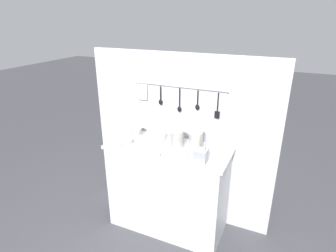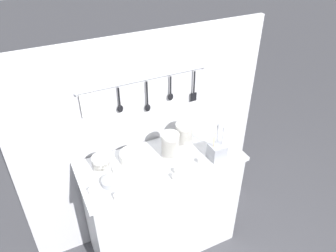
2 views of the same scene
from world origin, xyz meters
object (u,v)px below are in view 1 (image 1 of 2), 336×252
at_px(plate_stack, 155,137).
at_px(bowl_stack_tall_left, 177,138).
at_px(steel_mixing_bowl, 128,141).
at_px(cup_edge_near, 139,138).
at_px(cutlery_caddy, 201,155).
at_px(bowl_stack_nested_right, 196,138).
at_px(cup_back_left, 186,157).
at_px(cup_back_right, 115,139).
at_px(cup_mid_row, 164,153).
at_px(cup_front_right, 158,155).
at_px(cup_front_left, 119,146).
at_px(bowl_stack_back_corner, 136,131).

bearing_deg(plate_stack, bowl_stack_tall_left, -13.47).
distance_m(plate_stack, steel_mixing_bowl, 0.28).
bearing_deg(cup_edge_near, cutlery_caddy, -13.31).
bearing_deg(bowl_stack_nested_right, cup_back_left, -91.11).
relative_size(cutlery_caddy, cup_back_right, 7.03).
relative_size(cup_mid_row, cup_front_right, 1.00).
height_order(bowl_stack_tall_left, cup_mid_row, bowl_stack_tall_left).
bearing_deg(cup_front_left, cup_edge_near, 73.37).
height_order(bowl_stack_nested_right, cup_back_left, bowl_stack_nested_right).
xyz_separation_m(plate_stack, cup_back_right, (-0.37, -0.18, -0.02)).
distance_m(bowl_stack_back_corner, cup_back_right, 0.25).
bearing_deg(cup_front_right, bowl_stack_back_corner, 141.99).
bearing_deg(cup_mid_row, bowl_stack_back_corner, 148.66).
height_order(bowl_stack_back_corner, cup_back_left, bowl_stack_back_corner).
distance_m(bowl_stack_back_corner, bowl_stack_tall_left, 0.51).
bearing_deg(plate_stack, steel_mixing_bowl, -146.29).
distance_m(cup_edge_near, cup_mid_row, 0.43).
height_order(cup_edge_near, cup_back_right, same).
bearing_deg(cup_front_left, cup_mid_row, 5.75).
height_order(plate_stack, cup_back_left, plate_stack).
distance_m(plate_stack, cup_front_right, 0.35).
relative_size(steel_mixing_bowl, cup_back_right, 3.07).
bearing_deg(cup_back_left, cup_mid_row, -174.85).
relative_size(bowl_stack_tall_left, cup_back_left, 5.21).
bearing_deg(bowl_stack_nested_right, bowl_stack_tall_left, -150.65).
distance_m(cup_edge_near, cup_front_left, 0.25).
relative_size(plate_stack, cup_back_left, 5.31).
bearing_deg(bowl_stack_back_corner, cup_back_right, -121.68).
bearing_deg(cutlery_caddy, bowl_stack_tall_left, 150.56).
distance_m(bowl_stack_tall_left, steel_mixing_bowl, 0.51).
xyz_separation_m(bowl_stack_nested_right, cup_back_left, (-0.01, -0.27, -0.07)).
distance_m(cutlery_caddy, cup_back_right, 0.93).
bearing_deg(bowl_stack_nested_right, cup_back_right, -165.00).
distance_m(bowl_stack_back_corner, cup_edge_near, 0.12).
height_order(bowl_stack_nested_right, cup_back_right, bowl_stack_nested_right).
bearing_deg(bowl_stack_nested_right, cup_front_right, -127.13).
bearing_deg(cup_back_right, bowl_stack_nested_right, 15.00).
relative_size(cup_front_left, cup_mid_row, 1.00).
bearing_deg(cup_back_left, bowl_stack_tall_left, 132.04).
bearing_deg(cup_back_left, cup_back_right, 176.09).
bearing_deg(cup_back_left, cup_edge_near, 163.04).
bearing_deg(cup_mid_row, cup_front_left, -174.25).
relative_size(bowl_stack_nested_right, bowl_stack_back_corner, 1.48).
distance_m(cup_edge_near, cup_back_left, 0.61).
xyz_separation_m(cutlery_caddy, cup_edge_near, (-0.73, 0.17, -0.04)).
height_order(cutlery_caddy, cup_back_left, cutlery_caddy).
height_order(cup_back_right, cup_front_right, same).
bearing_deg(steel_mixing_bowl, cup_back_right, -167.74).
bearing_deg(cup_back_left, cutlery_caddy, 2.86).
distance_m(plate_stack, cup_back_left, 0.49).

